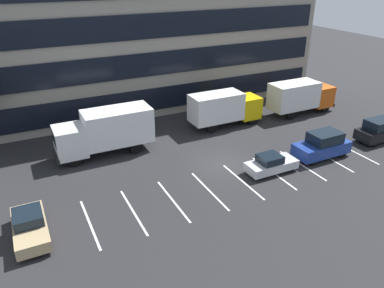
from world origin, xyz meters
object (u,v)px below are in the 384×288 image
object	(u,v)px
sedan_tan	(30,226)
box_truck_orange	(301,96)
suv_navy	(322,145)
sedan_silver	(271,164)
box_truck_white	(106,130)
box_truck_yellow	(224,107)
suv_black	(380,130)

from	to	relation	value
sedan_tan	box_truck_orange	bearing A→B (deg)	17.68
suv_navy	sedan_tan	size ratio (longest dim) A/B	1.08
box_truck_orange	sedan_silver	world-z (taller)	box_truck_orange
box_truck_white	box_truck_yellow	xyz separation A→B (m)	(11.82, 0.80, -0.19)
suv_navy	suv_black	xyz separation A→B (m)	(6.92, 0.12, -0.06)
suv_navy	suv_black	bearing A→B (deg)	0.96
box_truck_orange	suv_navy	xyz separation A→B (m)	(-5.13, -8.68, -0.91)
sedan_silver	suv_black	size ratio (longest dim) A/B	0.90
box_truck_yellow	suv_black	bearing A→B (deg)	-40.46
box_truck_white	suv_navy	size ratio (longest dim) A/B	1.70
box_truck_white	box_truck_yellow	bearing A→B (deg)	3.89
box_truck_yellow	box_truck_orange	distance (m)	8.98
suv_black	sedan_silver	bearing A→B (deg)	-178.46
box_truck_white	suv_black	size ratio (longest dim) A/B	1.80
box_truck_orange	sedan_silver	distance (m)	13.78
suv_navy	box_truck_orange	bearing A→B (deg)	59.42
box_truck_yellow	suv_black	size ratio (longest dim) A/B	1.63
suv_navy	sedan_tan	bearing A→B (deg)	-179.65
box_truck_white	sedan_silver	xyz separation A→B (m)	(10.32, -8.69, -1.42)
suv_black	sedan_tan	bearing A→B (deg)	-179.51
box_truck_yellow	sedan_tan	xyz separation A→B (m)	(-18.70, -9.42, -1.17)
box_truck_white	suv_navy	xyz separation A→B (m)	(15.65, -8.48, -1.07)
box_truck_white	box_truck_orange	world-z (taller)	box_truck_white
box_truck_yellow	sedan_tan	world-z (taller)	box_truck_yellow
suv_black	box_truck_yellow	bearing A→B (deg)	139.54
box_truck_yellow	sedan_tan	size ratio (longest dim) A/B	1.66
box_truck_yellow	suv_navy	world-z (taller)	box_truck_yellow
box_truck_orange	sedan_silver	xyz separation A→B (m)	(-10.45, -8.89, -1.26)
box_truck_white	sedan_tan	bearing A→B (deg)	-128.60
box_truck_white	sedan_tan	distance (m)	11.11
box_truck_white	suv_black	world-z (taller)	box_truck_white
box_truck_yellow	suv_black	world-z (taller)	box_truck_yellow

